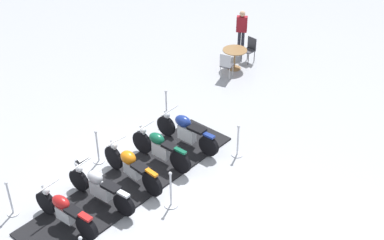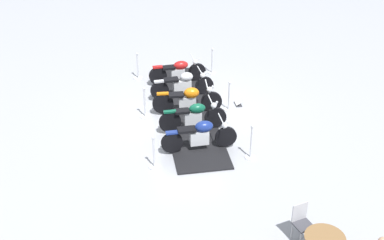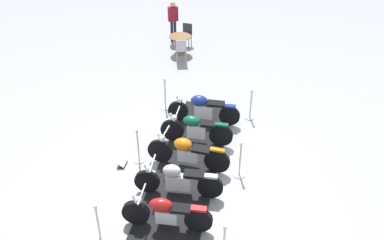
# 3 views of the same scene
# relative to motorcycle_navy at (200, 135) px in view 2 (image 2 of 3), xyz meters

# --- Properties ---
(ground_plane) EXTENTS (80.00, 80.00, 0.00)m
(ground_plane) POSITION_rel_motorcycle_navy_xyz_m (-2.16, -0.22, -0.54)
(ground_plane) COLOR #A8AAB2
(display_platform) EXTENTS (6.66, 2.14, 0.05)m
(display_platform) POSITION_rel_motorcycle_navy_xyz_m (-2.16, -0.22, -0.51)
(display_platform) COLOR black
(display_platform) RESTS_ON ground_plane
(motorcycle_navy) EXTENTS (0.72, 2.23, 0.93)m
(motorcycle_navy) POSITION_rel_motorcycle_navy_xyz_m (0.00, 0.00, 0.00)
(motorcycle_navy) COLOR black
(motorcycle_navy) RESTS_ON display_platform
(motorcycle_forest) EXTENTS (0.63, 2.09, 0.99)m
(motorcycle_forest) POSITION_rel_motorcycle_navy_xyz_m (-1.08, -0.09, -0.00)
(motorcycle_forest) COLOR black
(motorcycle_forest) RESTS_ON display_platform
(motorcycle_copper) EXTENTS (0.64, 2.26, 1.00)m
(motorcycle_copper) POSITION_rel_motorcycle_navy_xyz_m (-2.17, -0.18, -0.00)
(motorcycle_copper) COLOR black
(motorcycle_copper) RESTS_ON display_platform
(motorcycle_chrome) EXTENTS (0.66, 2.19, 0.93)m
(motorcycle_chrome) POSITION_rel_motorcycle_navy_xyz_m (-3.25, -0.28, -0.03)
(motorcycle_chrome) COLOR black
(motorcycle_chrome) RESTS_ON display_platform
(motorcycle_maroon) EXTENTS (0.66, 2.07, 0.93)m
(motorcycle_maroon) POSITION_rel_motorcycle_navy_xyz_m (-4.34, -0.37, -0.05)
(motorcycle_maroon) COLOR black
(motorcycle_maroon) RESTS_ON display_platform
(stanchion_left_rear) EXTENTS (0.35, 0.35, 1.03)m
(stanchion_left_rear) POSITION_rel_motorcycle_navy_xyz_m (-4.82, -1.83, -0.22)
(stanchion_left_rear) COLOR silver
(stanchion_left_rear) RESTS_ON ground_plane
(stanchion_right_mid) EXTENTS (0.32, 0.32, 1.05)m
(stanchion_right_mid) POSITION_rel_motorcycle_navy_xyz_m (-2.28, 1.16, -0.19)
(stanchion_right_mid) COLOR silver
(stanchion_right_mid) RESTS_ON ground_plane
(stanchion_left_mid) EXTENTS (0.36, 0.36, 1.06)m
(stanchion_left_mid) POSITION_rel_motorcycle_navy_xyz_m (-2.05, -1.59, -0.22)
(stanchion_left_mid) COLOR silver
(stanchion_left_mid) RESTS_ON ground_plane
(stanchion_left_front) EXTENTS (0.32, 0.32, 1.02)m
(stanchion_left_front) POSITION_rel_motorcycle_navy_xyz_m (0.73, -1.36, -0.21)
(stanchion_left_front) COLOR silver
(stanchion_left_front) RESTS_ON ground_plane
(stanchion_right_rear) EXTENTS (0.29, 0.29, 1.01)m
(stanchion_right_rear) POSITION_rel_motorcycle_navy_xyz_m (-5.06, 0.92, -0.18)
(stanchion_right_rear) COLOR silver
(stanchion_right_rear) RESTS_ON ground_plane
(stanchion_right_front) EXTENTS (0.33, 0.33, 1.09)m
(stanchion_right_front) POSITION_rel_motorcycle_navy_xyz_m (0.49, 1.39, -0.18)
(stanchion_right_front) COLOR silver
(stanchion_right_front) RESTS_ON ground_plane
(info_placard) EXTENTS (0.38, 0.23, 0.19)m
(info_placard) POSITION_rel_motorcycle_navy_xyz_m (-2.59, 1.52, -0.48)
(info_placard) COLOR #333338
(info_placard) RESTS_ON ground_plane
(cafe_chair_near_table) EXTENTS (0.52, 0.52, 0.98)m
(cafe_chair_near_table) POSITION_rel_motorcycle_navy_xyz_m (3.84, 1.96, 0.03)
(cafe_chair_near_table) COLOR #B7B7BC
(cafe_chair_near_table) RESTS_ON ground_plane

